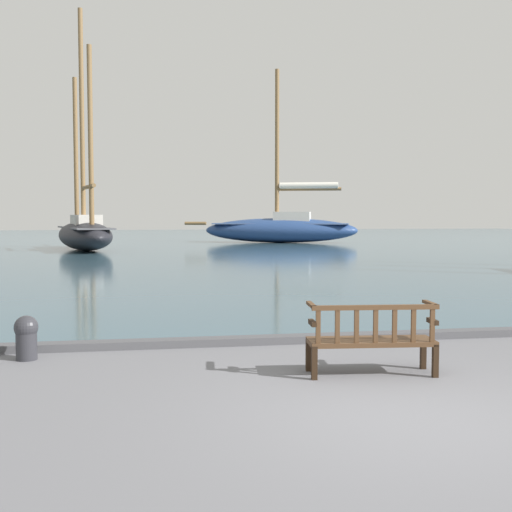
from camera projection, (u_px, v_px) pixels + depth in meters
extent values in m
plane|color=slate|center=(414.00, 416.00, 6.48)|extent=(160.00, 160.00, 0.00)
cube|color=#385666|center=(182.00, 241.00, 49.77)|extent=(100.00, 80.00, 0.08)
cube|color=#4C4C50|center=(315.00, 338.00, 10.27)|extent=(40.00, 0.30, 0.12)
cube|color=black|center=(309.00, 355.00, 8.34)|extent=(0.08, 0.08, 0.42)
cube|color=black|center=(423.00, 353.00, 8.46)|extent=(0.08, 0.08, 0.42)
cube|color=black|center=(314.00, 363.00, 7.90)|extent=(0.08, 0.08, 0.42)
cube|color=black|center=(435.00, 361.00, 8.01)|extent=(0.08, 0.08, 0.42)
cube|color=#4C331E|center=(371.00, 342.00, 8.17)|extent=(1.64, 0.66, 0.06)
cube|color=#4C331E|center=(376.00, 307.00, 7.92)|extent=(1.60, 0.19, 0.06)
cube|color=#4C331E|center=(318.00, 327.00, 7.88)|extent=(0.06, 0.04, 0.41)
cube|color=#4C331E|center=(337.00, 327.00, 7.90)|extent=(0.06, 0.04, 0.41)
cube|color=#4C331E|center=(357.00, 327.00, 7.91)|extent=(0.06, 0.04, 0.41)
cube|color=#4C331E|center=(376.00, 326.00, 7.93)|extent=(0.06, 0.04, 0.41)
cube|color=#4C331E|center=(395.00, 326.00, 7.95)|extent=(0.06, 0.04, 0.41)
cube|color=#4C331E|center=(413.00, 326.00, 7.97)|extent=(0.06, 0.04, 0.41)
cube|color=#4C331E|center=(432.00, 325.00, 7.99)|extent=(0.06, 0.04, 0.41)
cube|color=black|center=(312.00, 323.00, 8.00)|extent=(0.09, 0.30, 0.06)
cube|color=#4C331E|center=(311.00, 305.00, 8.08)|extent=(0.10, 0.47, 0.04)
cube|color=black|center=(433.00, 321.00, 8.12)|extent=(0.09, 0.30, 0.06)
cube|color=#4C331E|center=(430.00, 304.00, 8.20)|extent=(0.10, 0.47, 0.04)
ellipsoid|color=black|center=(85.00, 236.00, 36.15)|extent=(4.80, 9.71, 1.63)
cube|color=#4C4C51|center=(84.00, 228.00, 36.12)|extent=(3.89, 8.46, 0.08)
cube|color=beige|center=(86.00, 221.00, 35.46)|extent=(1.93, 2.51, 0.69)
cylinder|color=brown|center=(82.00, 119.00, 35.95)|extent=(0.26, 0.26, 12.15)
cylinder|color=brown|center=(88.00, 187.00, 34.54)|extent=(1.08, 3.57, 0.21)
cylinder|color=brown|center=(76.00, 152.00, 38.41)|extent=(0.26, 0.26, 8.87)
cylinder|color=brown|center=(91.00, 137.00, 33.47)|extent=(0.26, 0.26, 9.49)
cylinder|color=brown|center=(71.00, 226.00, 41.34)|extent=(0.70, 2.06, 0.21)
ellipsoid|color=navy|center=(281.00, 230.00, 46.17)|extent=(11.39, 6.32, 1.76)
cube|color=#516B9E|center=(281.00, 224.00, 46.14)|extent=(9.90, 5.19, 0.08)
cube|color=beige|center=(292.00, 217.00, 45.98)|extent=(2.97, 2.37, 0.82)
cylinder|color=brown|center=(277.00, 147.00, 45.84)|extent=(0.30, 0.30, 10.94)
cylinder|color=brown|center=(309.00, 189.00, 45.67)|extent=(4.43, 1.68, 0.24)
cylinder|color=silver|center=(309.00, 186.00, 45.66)|extent=(4.07, 1.76, 0.48)
cylinder|color=brown|center=(195.00, 223.00, 47.11)|extent=(1.60, 0.73, 0.24)
cylinder|color=#2D2D33|center=(26.00, 344.00, 8.99)|extent=(0.29, 0.29, 0.46)
sphere|color=#2D2D33|center=(26.00, 327.00, 8.98)|extent=(0.33, 0.33, 0.33)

